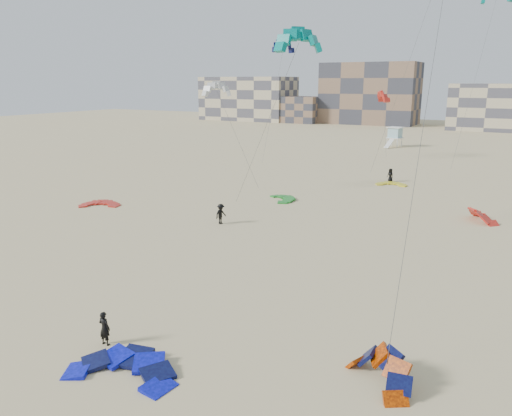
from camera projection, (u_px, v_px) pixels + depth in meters
The scene contains 18 objects.
ground at pixel (188, 339), 24.94m from camera, with size 320.00×320.00×0.00m, color #C4B383.
kite_ground_blue at pixel (123, 374), 21.96m from camera, with size 4.66×4.83×0.89m, color #1216F8, non-canonical shape.
kite_ground_orange at pixel (379, 382), 21.32m from camera, with size 3.43×2.68×2.23m, color #FF5500, non-canonical shape.
kite_ground_red at pixel (100, 205), 51.78m from camera, with size 3.74×3.96×0.57m, color red, non-canonical shape.
kite_ground_green at pixel (282, 200), 54.32m from camera, with size 3.52×3.73×0.46m, color green, non-canonical shape.
kite_ground_red_far at pixel (482, 221), 46.06m from camera, with size 3.58×3.28×1.85m, color red, non-canonical shape.
kite_ground_yellow at pixel (391, 185), 62.02m from camera, with size 3.32×3.49×0.41m, color #FFFE27, non-canonical shape.
kitesurfer_main at pixel (104, 328), 24.19m from camera, with size 0.63×0.41×1.73m, color black.
kitesurfer_c at pixel (221, 214), 44.86m from camera, with size 1.20×0.69×1.86m, color black.
kitesurfer_e at pixel (390, 175), 63.78m from camera, with size 0.85×0.55×1.73m, color black.
kite_fly_teal_a at pixel (299, 43), 37.39m from camera, with size 11.09×7.34×15.75m.
kite_fly_grey at pixel (217, 91), 54.83m from camera, with size 7.22×4.35×11.77m.
kite_fly_navy at pixel (284, 47), 74.67m from camera, with size 4.71×9.70×17.74m.
kite_fly_red at pixel (383, 98), 80.07m from camera, with size 4.88×5.38×10.52m.
lifeguard_tower_far at pixel (395, 137), 98.03m from camera, with size 3.19×5.54×3.86m.
condo_west_a at pixel (248, 99), 166.33m from camera, with size 30.00×15.00×14.00m, color #C1B18D.
condo_west_b at pixel (370, 94), 150.66m from camera, with size 28.00×14.00×18.00m, color #7F624D.
condo_fill_left at pixel (301, 110), 156.07m from camera, with size 12.00×10.00×8.00m, color #7F624D.
Camera 1 is at (13.82, -18.16, 12.48)m, focal length 35.00 mm.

